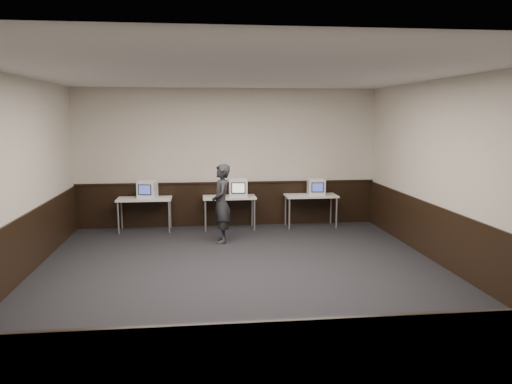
{
  "coord_description": "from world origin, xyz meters",
  "views": [
    {
      "loc": [
        -0.69,
        -7.61,
        2.57
      ],
      "look_at": [
        0.38,
        1.6,
        1.15
      ],
      "focal_mm": 35.0,
      "sensor_mm": 36.0,
      "label": 1
    }
  ],
  "objects_px": {
    "desk_left": "(145,201)",
    "emac_right": "(316,187)",
    "desk_center": "(229,199)",
    "person": "(221,204)",
    "desk_right": "(311,198)",
    "emac_center": "(238,187)",
    "emac_left": "(147,189)"
  },
  "relations": [
    {
      "from": "emac_center",
      "to": "emac_right",
      "type": "height_order",
      "value": "emac_center"
    },
    {
      "from": "emac_left",
      "to": "desk_center",
      "type": "bearing_deg",
      "value": 10.02
    },
    {
      "from": "desk_left",
      "to": "emac_right",
      "type": "distance_m",
      "value": 3.92
    },
    {
      "from": "desk_left",
      "to": "person",
      "type": "height_order",
      "value": "person"
    },
    {
      "from": "desk_right",
      "to": "emac_right",
      "type": "height_order",
      "value": "emac_right"
    },
    {
      "from": "desk_left",
      "to": "desk_center",
      "type": "distance_m",
      "value": 1.9
    },
    {
      "from": "person",
      "to": "desk_center",
      "type": "bearing_deg",
      "value": 168.19
    },
    {
      "from": "desk_center",
      "to": "desk_right",
      "type": "height_order",
      "value": "same"
    },
    {
      "from": "desk_right",
      "to": "person",
      "type": "relative_size",
      "value": 0.75
    },
    {
      "from": "emac_right",
      "to": "person",
      "type": "height_order",
      "value": "person"
    },
    {
      "from": "desk_center",
      "to": "emac_center",
      "type": "xyz_separation_m",
      "value": [
        0.21,
        -0.03,
        0.28
      ]
    },
    {
      "from": "desk_right",
      "to": "emac_center",
      "type": "height_order",
      "value": "emac_center"
    },
    {
      "from": "emac_left",
      "to": "emac_center",
      "type": "relative_size",
      "value": 0.99
    },
    {
      "from": "person",
      "to": "desk_right",
      "type": "bearing_deg",
      "value": 118.81
    },
    {
      "from": "emac_right",
      "to": "person",
      "type": "bearing_deg",
      "value": -148.54
    },
    {
      "from": "desk_right",
      "to": "person",
      "type": "distance_m",
      "value": 2.46
    },
    {
      "from": "desk_left",
      "to": "emac_center",
      "type": "relative_size",
      "value": 2.51
    },
    {
      "from": "desk_center",
      "to": "person",
      "type": "bearing_deg",
      "value": -100.91
    },
    {
      "from": "emac_center",
      "to": "emac_left",
      "type": "bearing_deg",
      "value": -176.17
    },
    {
      "from": "desk_right",
      "to": "emac_center",
      "type": "distance_m",
      "value": 1.72
    },
    {
      "from": "emac_center",
      "to": "person",
      "type": "distance_m",
      "value": 1.27
    },
    {
      "from": "desk_left",
      "to": "person",
      "type": "xyz_separation_m",
      "value": [
        1.67,
        -1.22,
        0.12
      ]
    },
    {
      "from": "desk_right",
      "to": "desk_left",
      "type": "bearing_deg",
      "value": 180.0
    },
    {
      "from": "emac_right",
      "to": "desk_right",
      "type": "bearing_deg",
      "value": 165.93
    },
    {
      "from": "desk_center",
      "to": "emac_center",
      "type": "bearing_deg",
      "value": -9.53
    },
    {
      "from": "desk_center",
      "to": "emac_right",
      "type": "xyz_separation_m",
      "value": [
        2.01,
        -0.04,
        0.26
      ]
    },
    {
      "from": "desk_left",
      "to": "desk_center",
      "type": "bearing_deg",
      "value": 0.0
    },
    {
      "from": "emac_center",
      "to": "person",
      "type": "height_order",
      "value": "person"
    },
    {
      "from": "desk_left",
      "to": "emac_right",
      "type": "height_order",
      "value": "emac_right"
    },
    {
      "from": "desk_left",
      "to": "desk_right",
      "type": "xyz_separation_m",
      "value": [
        3.8,
        0.0,
        0.0
      ]
    },
    {
      "from": "desk_left",
      "to": "desk_right",
      "type": "relative_size",
      "value": 1.0
    },
    {
      "from": "desk_left",
      "to": "desk_right",
      "type": "distance_m",
      "value": 3.8
    }
  ]
}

